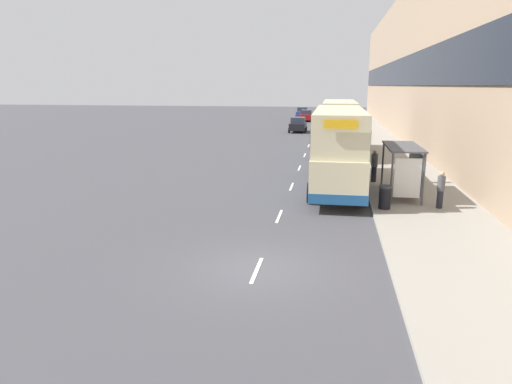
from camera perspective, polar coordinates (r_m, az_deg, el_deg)
ground_plane at (r=14.25m, az=0.16°, el=-9.60°), size 220.00×220.00×0.00m
pavement at (r=51.94m, az=14.34°, el=6.75°), size 5.00×93.00×0.14m
terrace_facade at (r=52.19m, az=19.34°, el=14.82°), size 3.10×93.00×15.34m
lane_mark_0 at (r=14.16m, az=0.09°, el=-9.73°), size 0.12×2.00×0.01m
lane_mark_1 at (r=19.76m, az=2.92°, el=-3.04°), size 0.12×2.00×0.01m
lane_mark_2 at (r=25.53m, az=4.47°, el=0.67°), size 0.12×2.00×0.01m
lane_mark_3 at (r=31.39m, az=5.44°, el=3.01°), size 0.12×2.00×0.01m
lane_mark_4 at (r=37.29m, az=6.11°, el=4.61°), size 0.12×2.00×0.01m
lane_mark_5 at (r=43.21m, az=6.60°, el=5.77°), size 0.12×2.00×0.01m
lane_mark_6 at (r=49.15m, az=6.97°, el=6.64°), size 0.12×2.00×0.01m
lane_mark_7 at (r=55.10m, az=7.26°, el=7.33°), size 0.12×2.00×0.01m
bus_shelter at (r=23.48m, az=18.32°, el=3.59°), size 1.60×4.20×2.48m
double_decker_bus_near at (r=25.01m, az=10.24°, el=5.54°), size 2.85×11.06×4.30m
double_decker_bus_ahead at (r=37.52m, az=10.30°, el=8.03°), size 2.85×10.76×4.30m
car_0 at (r=81.53m, az=5.80°, el=9.86°), size 2.08×4.56×1.82m
car_1 at (r=55.91m, az=5.26°, el=8.36°), size 2.08×3.86×1.78m
car_2 at (r=73.36m, az=6.31°, el=9.46°), size 1.99×4.42×1.75m
car_3 at (r=69.12m, az=9.89°, el=9.15°), size 2.04×4.40×1.81m
pedestrian_at_shelter at (r=26.81m, az=14.57°, el=3.24°), size 0.37×0.37×1.85m
pedestrian_1 at (r=21.92m, az=22.09°, el=0.30°), size 0.33×0.33×1.68m
pedestrian_2 at (r=27.32m, az=20.03°, el=2.97°), size 0.35×0.35×1.78m
litter_bin at (r=21.09m, az=15.81°, el=-0.62°), size 0.55×0.55×1.05m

